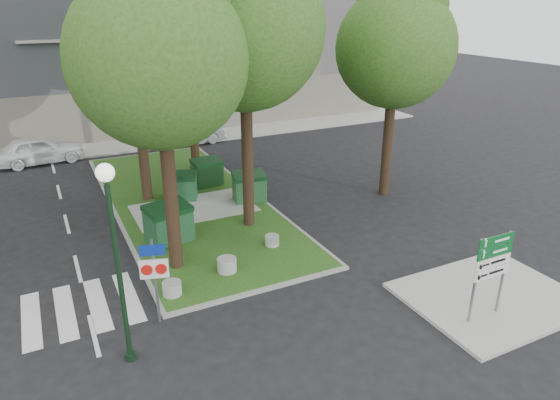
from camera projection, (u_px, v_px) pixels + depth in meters
ground at (247, 294)px, 15.33m from camera, size 120.00×120.00×0.00m
median_island at (187, 202)px, 22.15m from camera, size 6.00×16.00×0.12m
median_kerb at (187, 202)px, 22.15m from camera, size 6.30×16.30×0.10m
sidewalk_corner at (490, 297)px, 15.10m from camera, size 5.00×4.00×0.12m
building_sidewalk at (129, 145)px, 30.65m from camera, size 42.00×3.00×0.12m
zebra_crossing at (113, 300)px, 15.02m from camera, size 5.00×3.00×0.01m
apartment_building at (95, 5)px, 33.88m from camera, size 41.00×12.00×16.00m
tree_median_near_left at (160, 41)px, 14.12m from camera, size 5.20×5.20×10.53m
tree_median_near_right at (246, 13)px, 16.97m from camera, size 5.60×5.60×11.46m
tree_median_mid at (133, 38)px, 19.84m from camera, size 4.80×4.80×9.99m
tree_median_far at (187, 1)px, 23.15m from camera, size 5.80×5.80×11.93m
tree_street_right at (397, 36)px, 20.66m from camera, size 5.00×5.00×10.06m
dumpster_a at (169, 223)px, 18.18m from camera, size 1.82×1.48×1.47m
dumpster_b at (182, 186)px, 22.09m from camera, size 1.57×1.35×1.22m
dumpster_c at (207, 172)px, 23.76m from camera, size 1.46×1.08×1.29m
dumpster_d at (249, 187)px, 21.91m from camera, size 1.56×1.21×1.31m
bollard_left at (172, 288)px, 15.03m from camera, size 0.58×0.58×0.41m
bollard_right at (272, 240)px, 18.06m from camera, size 0.52×0.52×0.37m
bollard_mid at (227, 265)px, 16.32m from camera, size 0.64×0.64×0.45m
litter_bin at (238, 187)px, 22.73m from camera, size 0.37×0.37×0.66m
street_lamp at (115, 244)px, 11.36m from camera, size 0.41×0.41×5.17m
traffic_sign_pole at (154, 270)px, 13.42m from camera, size 0.75×0.27×2.58m
directional_sign at (492, 264)px, 13.44m from camera, size 1.27×0.08×2.53m
car_white at (39, 150)px, 27.19m from camera, size 4.67×2.26×1.54m
car_silver at (190, 133)px, 30.84m from camera, size 4.38×1.77×1.41m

